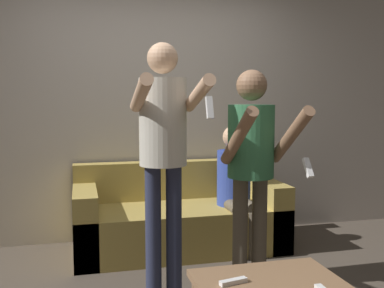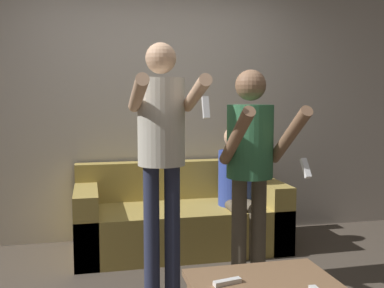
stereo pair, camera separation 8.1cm
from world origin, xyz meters
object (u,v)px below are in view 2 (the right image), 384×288
Objects in this scene: person_seated at (237,183)px; person_standing_left at (162,139)px; remote_far at (227,282)px; person_standing_right at (251,154)px; couch at (180,219)px.

person_standing_left is at bearing -135.22° from person_seated.
remote_far is at bearing -77.84° from person_standing_left.
person_standing_left is 1.54× the size of person_seated.
person_standing_right reaches higher than person_seated.
person_standing_left reaches higher than person_seated.
person_standing_left is 1.12m from remote_far.
remote_far is (0.19, -0.89, -0.65)m from person_standing_left.
remote_far is (-0.13, -1.86, 0.18)m from couch.
person_seated is (0.81, 0.80, -0.48)m from person_standing_left.
person_seated is 7.36× the size of remote_far.
person_standing_right is 1.13m from remote_far.
person_standing_right is at bearing -0.29° from person_standing_left.
person_standing_right is at bearing -102.06° from person_seated.
person_standing_left is 0.65m from person_standing_right.
person_standing_right is at bearing 63.26° from remote_far.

